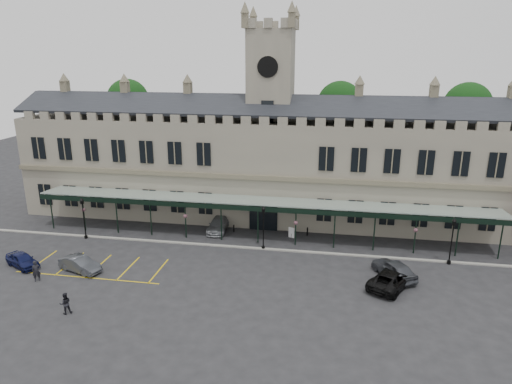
% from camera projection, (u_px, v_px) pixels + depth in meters
% --- Properties ---
extents(ground, '(140.00, 140.00, 0.00)m').
position_uv_depth(ground, '(245.00, 273.00, 42.07)').
color(ground, black).
extents(station_building, '(60.00, 10.36, 17.30)m').
position_uv_depth(station_building, '(270.00, 165.00, 55.19)').
color(station_building, slate).
rests_on(station_building, ground).
extents(clock_tower, '(5.60, 5.60, 24.80)m').
position_uv_depth(clock_tower, '(271.00, 110.00, 53.34)').
color(clock_tower, slate).
rests_on(clock_tower, ground).
extents(canopy, '(50.00, 4.10, 4.30)m').
position_uv_depth(canopy, '(258.00, 220.00, 48.40)').
color(canopy, '#8C9E93').
rests_on(canopy, ground).
extents(kerb, '(60.00, 0.40, 0.12)m').
position_uv_depth(kerb, '(255.00, 248.00, 47.23)').
color(kerb, gray).
rests_on(kerb, ground).
extents(parking_markings, '(16.00, 6.00, 0.01)m').
position_uv_depth(parking_markings, '(96.00, 268.00, 42.95)').
color(parking_markings, gold).
rests_on(parking_markings, ground).
extents(tree_behind_left, '(6.00, 6.00, 16.00)m').
position_uv_depth(tree_behind_left, '(128.00, 101.00, 65.52)').
color(tree_behind_left, '#332314').
rests_on(tree_behind_left, ground).
extents(tree_behind_mid, '(6.00, 6.00, 16.00)m').
position_uv_depth(tree_behind_mid, '(340.00, 105.00, 60.60)').
color(tree_behind_mid, '#332314').
rests_on(tree_behind_mid, ground).
extents(tree_behind_right, '(6.00, 6.00, 16.00)m').
position_uv_depth(tree_behind_right, '(467.00, 108.00, 57.98)').
color(tree_behind_right, '#332314').
rests_on(tree_behind_right, ground).
extents(lamp_post_left, '(0.44, 0.44, 4.66)m').
position_uv_depth(lamp_post_left, '(83.00, 214.00, 49.15)').
color(lamp_post_left, black).
rests_on(lamp_post_left, ground).
extents(lamp_post_mid, '(0.45, 0.45, 4.73)m').
position_uv_depth(lamp_post_mid, '(263.00, 224.00, 46.34)').
color(lamp_post_mid, black).
rests_on(lamp_post_mid, ground).
extents(lamp_post_right, '(0.44, 0.44, 4.70)m').
position_uv_depth(lamp_post_right, '(452.00, 237.00, 43.04)').
color(lamp_post_right, black).
rests_on(lamp_post_right, ground).
extents(traffic_cone, '(0.44, 0.44, 0.70)m').
position_uv_depth(traffic_cone, '(385.00, 283.00, 39.44)').
color(traffic_cone, '#EE4E07').
rests_on(traffic_cone, ground).
extents(sign_board, '(0.67, 0.27, 1.19)m').
position_uv_depth(sign_board, '(291.00, 233.00, 49.93)').
color(sign_board, black).
rests_on(sign_board, ground).
extents(bollard_left, '(0.14, 0.14, 0.81)m').
position_uv_depth(bollard_left, '(234.00, 228.00, 51.65)').
color(bollard_left, black).
rests_on(bollard_left, ground).
extents(bollard_right, '(0.17, 0.17, 0.96)m').
position_uv_depth(bollard_right, '(307.00, 232.00, 50.54)').
color(bollard_right, black).
rests_on(bollard_right, ground).
extents(car_left_a, '(4.31, 3.25, 1.37)m').
position_uv_depth(car_left_a, '(22.00, 260.00, 43.09)').
color(car_left_a, '#0C1138').
rests_on(car_left_a, ground).
extents(car_left_b, '(4.54, 2.80, 1.41)m').
position_uv_depth(car_left_b, '(80.00, 264.00, 42.17)').
color(car_left_b, '#3A3C41').
rests_on(car_left_b, ground).
extents(car_taxi, '(2.16, 5.05, 1.45)m').
position_uv_depth(car_taxi, '(219.00, 224.00, 51.97)').
color(car_taxi, gray).
rests_on(car_taxi, ground).
extents(car_van, '(4.96, 6.09, 1.54)m').
position_uv_depth(car_van, '(392.00, 279.00, 39.30)').
color(car_van, black).
rests_on(car_van, ground).
extents(car_right_a, '(4.16, 5.18, 1.66)m').
position_uv_depth(car_right_a, '(394.00, 269.00, 40.99)').
color(car_right_a, '#3A3C41').
rests_on(car_right_a, ground).
extents(person_a, '(0.82, 0.81, 1.91)m').
position_uv_depth(person_a, '(36.00, 271.00, 40.29)').
color(person_a, black).
rests_on(person_a, ground).
extents(person_b, '(1.09, 1.05, 1.76)m').
position_uv_depth(person_b, '(65.00, 303.00, 35.21)').
color(person_b, black).
rests_on(person_b, ground).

